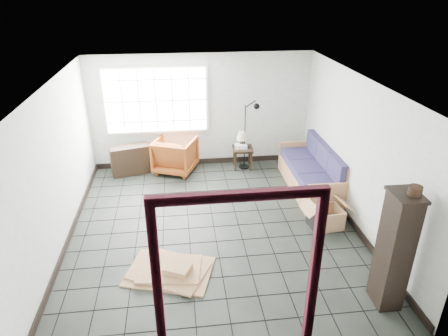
{
  "coord_description": "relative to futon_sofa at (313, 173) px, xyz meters",
  "views": [
    {
      "loc": [
        -0.55,
        -6.0,
        4.04
      ],
      "look_at": [
        0.22,
        0.3,
        1.01
      ],
      "focal_mm": 32.0,
      "sensor_mm": 36.0,
      "label": 1
    }
  ],
  "objects": [
    {
      "name": "ground",
      "position": [
        -2.22,
        -1.21,
        -0.35
      ],
      "size": [
        5.5,
        5.5,
        0.0
      ],
      "primitive_type": "plane",
      "color": "black",
      "rests_on": "ground"
    },
    {
      "name": "room_shell",
      "position": [
        -2.22,
        -1.18,
        1.33
      ],
      "size": [
        5.02,
        5.52,
        2.61
      ],
      "color": "#AAAFA8",
      "rests_on": "ground"
    },
    {
      "name": "window_panel",
      "position": [
        -3.22,
        1.5,
        1.25
      ],
      "size": [
        2.32,
        0.08,
        1.52
      ],
      "color": "silver",
      "rests_on": "ground"
    },
    {
      "name": "doorway_trim",
      "position": [
        -2.22,
        -3.91,
        1.03
      ],
      "size": [
        1.8,
        0.08,
        2.2
      ],
      "color": "#3A0D18",
      "rests_on": "ground"
    },
    {
      "name": "futon_sofa",
      "position": [
        0.0,
        0.0,
        0.0
      ],
      "size": [
        0.82,
        2.16,
        0.96
      ],
      "rotation": [
        0.0,
        0.0,
        -0.0
      ],
      "color": "#9F6847",
      "rests_on": "ground"
    },
    {
      "name": "armchair",
      "position": [
        -2.86,
        1.19,
        0.09
      ],
      "size": [
        1.09,
        1.06,
        0.88
      ],
      "primitive_type": "imported",
      "rotation": [
        0.0,
        0.0,
        2.76
      ],
      "color": "brown",
      "rests_on": "ground"
    },
    {
      "name": "side_table",
      "position": [
        -1.3,
        1.19,
        0.06
      ],
      "size": [
        0.48,
        0.48,
        0.5
      ],
      "rotation": [
        0.0,
        0.0,
        -0.06
      ],
      "color": "black",
      "rests_on": "ground"
    },
    {
      "name": "table_lamp",
      "position": [
        -1.32,
        1.24,
        0.41
      ],
      "size": [
        0.29,
        0.29,
        0.37
      ],
      "rotation": [
        0.0,
        0.0,
        -0.25
      ],
      "color": "black",
      "rests_on": "side_table"
    },
    {
      "name": "projector",
      "position": [
        -1.35,
        1.19,
        0.2
      ],
      "size": [
        0.28,
        0.21,
        0.09
      ],
      "rotation": [
        0.0,
        0.0,
        0.03
      ],
      "color": "silver",
      "rests_on": "side_table"
    },
    {
      "name": "floor_lamp",
      "position": [
        -1.14,
        1.19,
        0.52
      ],
      "size": [
        0.49,
        0.32,
        1.61
      ],
      "rotation": [
        0.0,
        0.0,
        0.35
      ],
      "color": "black",
      "rests_on": "ground"
    },
    {
      "name": "console_shelf",
      "position": [
        -3.87,
        1.19,
        -0.01
      ],
      "size": [
        0.91,
        0.54,
        0.66
      ],
      "rotation": [
        0.0,
        0.0,
        0.26
      ],
      "color": "black",
      "rests_on": "ground"
    },
    {
      "name": "tall_shelf",
      "position": [
        -0.07,
        -3.3,
        0.52
      ],
      "size": [
        0.37,
        0.47,
        1.7
      ],
      "rotation": [
        0.0,
        0.0,
        -0.02
      ],
      "color": "black",
      "rests_on": "ground"
    },
    {
      "name": "pot",
      "position": [
        -0.0,
        -3.35,
        1.41
      ],
      "size": [
        0.17,
        0.17,
        0.12
      ],
      "rotation": [
        0.0,
        0.0,
        0.06
      ],
      "color": "black",
      "rests_on": "tall_shelf"
    },
    {
      "name": "open_box",
      "position": [
        -0.23,
        -1.43,
        -0.16
      ],
      "size": [
        0.93,
        0.54,
        0.5
      ],
      "rotation": [
        0.0,
        0.0,
        0.13
      ],
      "color": "olive",
      "rests_on": "ground"
    },
    {
      "name": "cardboard_pile",
      "position": [
        -2.99,
        -2.36,
        -0.3
      ],
      "size": [
        1.45,
        1.23,
        0.18
      ],
      "rotation": [
        0.0,
        0.0,
        -0.35
      ],
      "color": "olive",
      "rests_on": "ground"
    }
  ]
}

